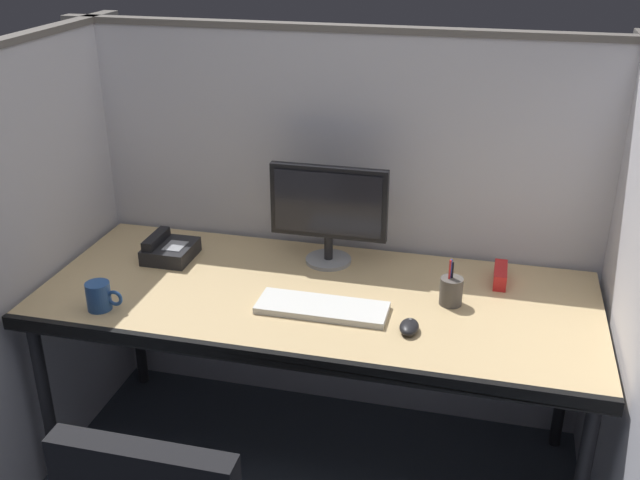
% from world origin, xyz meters
% --- Properties ---
extents(cubicle_partition_rear, '(2.21, 0.06, 1.57)m').
position_xyz_m(cubicle_partition_rear, '(0.00, 0.74, 0.79)').
color(cubicle_partition_rear, silver).
rests_on(cubicle_partition_rear, ground).
extents(cubicle_partition_left, '(0.06, 1.41, 1.57)m').
position_xyz_m(cubicle_partition_left, '(-0.99, 0.20, 0.79)').
color(cubicle_partition_left, silver).
rests_on(cubicle_partition_left, ground).
extents(cubicle_partition_right, '(0.06, 1.41, 1.57)m').
position_xyz_m(cubicle_partition_right, '(0.99, 0.20, 0.79)').
color(cubicle_partition_right, silver).
rests_on(cubicle_partition_right, ground).
extents(desk, '(1.90, 0.80, 0.74)m').
position_xyz_m(desk, '(0.00, 0.29, 0.69)').
color(desk, tan).
rests_on(desk, ground).
extents(monitor_center, '(0.43, 0.17, 0.37)m').
position_xyz_m(monitor_center, '(-0.02, 0.55, 0.96)').
color(monitor_center, gray).
rests_on(monitor_center, desk).
extents(keyboard_main, '(0.43, 0.15, 0.02)m').
position_xyz_m(keyboard_main, '(0.05, 0.19, 0.75)').
color(keyboard_main, silver).
rests_on(keyboard_main, desk).
extents(computer_mouse, '(0.06, 0.10, 0.04)m').
position_xyz_m(computer_mouse, '(0.34, 0.13, 0.76)').
color(computer_mouse, black).
rests_on(computer_mouse, desk).
extents(coffee_mug, '(0.13, 0.08, 0.09)m').
position_xyz_m(coffee_mug, '(-0.66, 0.03, 0.79)').
color(coffee_mug, '#264C8C').
rests_on(coffee_mug, desk).
extents(pen_cup, '(0.08, 0.08, 0.16)m').
position_xyz_m(pen_cup, '(0.45, 0.34, 0.79)').
color(pen_cup, '#4C4742').
rests_on(pen_cup, desk).
extents(desk_phone, '(0.17, 0.19, 0.09)m').
position_xyz_m(desk_phone, '(-0.61, 0.44, 0.77)').
color(desk_phone, black).
rests_on(desk_phone, desk).
extents(red_stapler, '(0.04, 0.15, 0.06)m').
position_xyz_m(red_stapler, '(0.61, 0.54, 0.77)').
color(red_stapler, red).
rests_on(red_stapler, desk).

